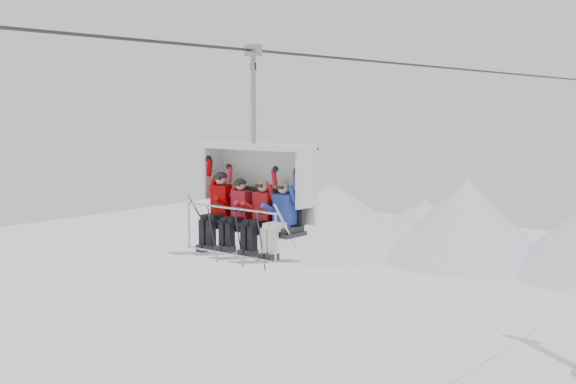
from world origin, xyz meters
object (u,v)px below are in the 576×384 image
Objects in this scene: chairlift_carrier at (258,185)px; skier_far_left at (219,207)px; skier_far_right at (280,217)px; skier_center_left at (238,212)px; skier_center_right at (260,214)px.

chairlift_carrier reaches higher than skier_far_left.
chairlift_carrier is 1.02m from skier_far_right.
chairlift_carrier is at bearing 159.27° from skier_far_right.
skier_far_right is (1.10, 0.00, 0.01)m from skier_center_left.
skier_far_right is (0.52, 0.00, 0.00)m from skier_center_right.
chairlift_carrier is 0.66m from skier_center_left.
skier_far_left is 1.64m from skier_far_right.
skier_center_right is at bearing -0.58° from skier_far_left.
chairlift_carrier is 2.36× the size of skier_far_right.
chairlift_carrier is 2.36× the size of skier_center_right.
skier_far_left is 1.00× the size of skier_center_right.
skier_center_left is (0.54, -0.01, -0.05)m from skier_far_left.
chairlift_carrier reaches higher than skier_far_right.
skier_far_right is at bearing -0.38° from skier_far_left.
skier_center_left is (-0.27, -0.32, -0.52)m from chairlift_carrier.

